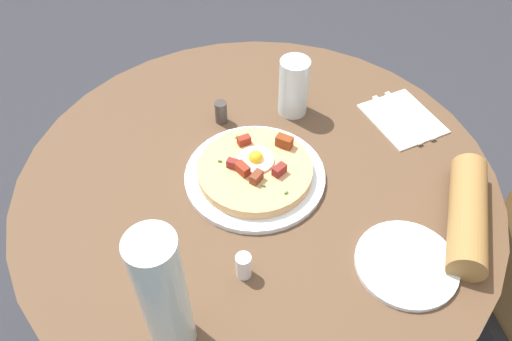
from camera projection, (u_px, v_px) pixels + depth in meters
name	position (u px, v px, depth m)	size (l,w,h in m)	color
ground_plane	(257.00, 332.00, 1.60)	(6.00, 6.00, 0.00)	#2D2D33
dining_table	(257.00, 227.00, 1.18)	(1.00, 1.00, 0.74)	brown
pizza_plate	(255.00, 175.00, 1.05)	(0.29, 0.29, 0.01)	white
breakfast_pizza	(255.00, 168.00, 1.04)	(0.24, 0.24, 0.05)	tan
bread_plate	(406.00, 264.00, 0.91)	(0.19, 0.19, 0.01)	white
napkin	(403.00, 119.00, 1.17)	(0.17, 0.14, 0.00)	white
fork	(409.00, 115.00, 1.17)	(0.18, 0.01, 0.01)	silver
knife	(397.00, 119.00, 1.16)	(0.18, 0.01, 0.01)	silver
water_glass	(294.00, 87.00, 1.14)	(0.07, 0.07, 0.14)	silver
water_bottle	(163.00, 296.00, 0.72)	(0.07, 0.07, 0.27)	silver
salt_shaker	(244.00, 266.00, 0.88)	(0.03, 0.03, 0.05)	white
pepper_shaker	(221.00, 112.00, 1.15)	(0.03, 0.03, 0.05)	#3F3833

